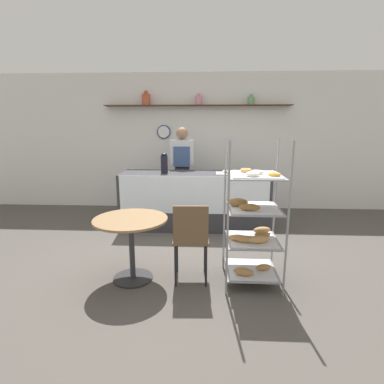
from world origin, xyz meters
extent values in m
plane|color=#4C4742|center=(0.00, 0.00, 0.00)|extent=(14.00, 14.00, 0.00)
cube|color=white|center=(0.00, 2.58, 1.35)|extent=(10.00, 0.06, 2.70)
cube|color=#4C331E|center=(0.00, 2.43, 2.07)|extent=(3.61, 0.24, 0.02)
cylinder|color=#B24C33|center=(-1.00, 2.43, 2.18)|extent=(0.16, 0.16, 0.20)
sphere|color=#B24C33|center=(-1.00, 2.43, 2.31)|extent=(0.09, 0.09, 0.09)
cylinder|color=#CC7F99|center=(0.03, 2.43, 2.16)|extent=(0.13, 0.13, 0.17)
sphere|color=#CC7F99|center=(0.03, 2.43, 2.27)|extent=(0.07, 0.07, 0.07)
cylinder|color=#669966|center=(1.03, 2.43, 2.15)|extent=(0.13, 0.13, 0.15)
sphere|color=#669966|center=(1.03, 2.43, 2.24)|extent=(0.07, 0.07, 0.07)
cylinder|color=navy|center=(-0.68, 2.53, 1.56)|extent=(0.27, 0.03, 0.27)
cylinder|color=white|center=(-0.68, 2.51, 1.56)|extent=(0.23, 0.00, 0.23)
cube|color=#333338|center=(0.00, 1.28, 0.46)|extent=(2.43, 0.69, 0.93)
cube|color=silver|center=(0.00, 0.94, 0.63)|extent=(2.33, 0.01, 0.59)
cylinder|color=gray|center=(0.41, -0.80, 0.78)|extent=(0.02, 0.02, 1.55)
cylinder|color=gray|center=(0.99, -0.80, 0.78)|extent=(0.02, 0.02, 1.55)
cylinder|color=gray|center=(0.41, -0.21, 0.78)|extent=(0.02, 0.02, 1.55)
cylinder|color=gray|center=(0.99, -0.21, 0.78)|extent=(0.02, 0.02, 1.55)
cube|color=gray|center=(0.70, -0.50, 0.12)|extent=(0.55, 0.56, 0.01)
cube|color=silver|center=(0.70, -0.50, 0.13)|extent=(0.49, 0.50, 0.01)
ellipsoid|color=#B27F47|center=(0.60, -0.66, 0.18)|extent=(0.23, 0.13, 0.09)
ellipsoid|color=#B27F47|center=(0.83, -0.52, 0.17)|extent=(0.18, 0.10, 0.07)
cube|color=gray|center=(0.70, -0.50, 0.47)|extent=(0.55, 0.56, 0.01)
cube|color=silver|center=(0.70, -0.50, 0.49)|extent=(0.49, 0.50, 0.01)
ellipsoid|color=#B27F47|center=(0.60, -0.61, 0.53)|extent=(0.25, 0.13, 0.07)
ellipsoid|color=#B27F47|center=(0.81, -0.48, 0.53)|extent=(0.16, 0.07, 0.08)
ellipsoid|color=tan|center=(0.83, -0.33, 0.53)|extent=(0.22, 0.14, 0.08)
ellipsoid|color=tan|center=(0.75, -0.62, 0.53)|extent=(0.24, 0.12, 0.08)
ellipsoid|color=tan|center=(0.53, -0.56, 0.52)|extent=(0.19, 0.08, 0.06)
cube|color=gray|center=(0.70, -0.50, 0.83)|extent=(0.55, 0.56, 0.01)
cube|color=silver|center=(0.70, -0.50, 0.84)|extent=(0.49, 0.50, 0.01)
ellipsoid|color=olive|center=(0.54, -0.48, 0.89)|extent=(0.22, 0.10, 0.09)
ellipsoid|color=olive|center=(0.64, -0.64, 0.88)|extent=(0.22, 0.09, 0.07)
cube|color=gray|center=(0.70, -0.50, 1.18)|extent=(0.55, 0.56, 0.01)
cube|color=silver|center=(0.70, -0.50, 1.19)|extent=(0.49, 0.50, 0.01)
torus|color=silver|center=(0.72, -0.49, 1.21)|extent=(0.13, 0.13, 0.03)
torus|color=silver|center=(0.66, -0.65, 1.22)|extent=(0.14, 0.14, 0.04)
torus|color=tan|center=(0.62, -0.37, 1.22)|extent=(0.12, 0.12, 0.04)
torus|color=gold|center=(0.87, -0.61, 1.21)|extent=(0.13, 0.13, 0.03)
cube|color=#282833|center=(-0.25, 1.81, 0.51)|extent=(0.25, 0.19, 1.01)
cube|color=#B2B2B7|center=(-0.25, 1.81, 1.22)|extent=(0.42, 0.22, 0.43)
cube|color=#334770|center=(-0.25, 1.70, 1.15)|extent=(0.29, 0.01, 0.36)
sphere|color=#8C664C|center=(-0.25, 1.81, 1.55)|extent=(0.22, 0.22, 0.22)
cylinder|color=#262628|center=(-0.61, -0.54, 0.01)|extent=(0.44, 0.44, 0.02)
cylinder|color=#333338|center=(-0.61, -0.54, 0.35)|extent=(0.06, 0.06, 0.66)
cylinder|color=olive|center=(-0.61, -0.54, 0.70)|extent=(0.80, 0.80, 0.02)
cylinder|color=black|center=(0.19, -0.34, 0.24)|extent=(0.02, 0.02, 0.47)
cylinder|color=black|center=(-0.13, -0.35, 0.24)|extent=(0.02, 0.02, 0.47)
cylinder|color=black|center=(0.21, -0.66, 0.24)|extent=(0.02, 0.02, 0.47)
cylinder|color=black|center=(-0.12, -0.68, 0.24)|extent=(0.02, 0.02, 0.47)
cube|color=brown|center=(0.04, -0.51, 0.48)|extent=(0.40, 0.40, 0.03)
cube|color=brown|center=(0.05, -0.68, 0.70)|extent=(0.36, 0.05, 0.40)
cylinder|color=black|center=(-0.49, 1.21, 1.07)|extent=(0.11, 0.11, 0.29)
ellipsoid|color=black|center=(-0.49, 1.21, 1.23)|extent=(0.10, 0.10, 0.04)
cube|color=white|center=(0.58, 1.21, 0.93)|extent=(0.46, 0.27, 0.01)
torus|color=tan|center=(0.61, 1.24, 0.96)|extent=(0.13, 0.13, 0.04)
torus|color=silver|center=(0.51, 1.26, 0.96)|extent=(0.13, 0.13, 0.04)
torus|color=brown|center=(0.54, 1.21, 0.96)|extent=(0.12, 0.12, 0.04)
torus|color=#EAB2C1|center=(0.66, 1.27, 0.96)|extent=(0.13, 0.13, 0.04)
torus|color=brown|center=(0.65, 1.19, 0.95)|extent=(0.11, 0.11, 0.03)
camera|label=1|loc=(0.21, -3.57, 1.68)|focal=28.00mm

